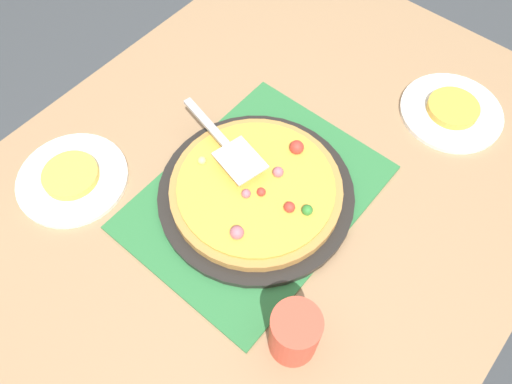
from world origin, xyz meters
The scene contains 11 objects.
ground_plane centered at (0.00, 0.00, 0.00)m, with size 8.00×8.00×0.00m, color #3D4247.
dining_table centered at (0.00, 0.00, 0.64)m, with size 1.40×1.00×0.75m.
placemat centered at (0.00, 0.00, 0.75)m, with size 0.48×0.36×0.01m, color #2D753D.
pizza_pan centered at (0.00, 0.00, 0.76)m, with size 0.38×0.38×0.01m, color black.
pizza centered at (0.00, 0.00, 0.78)m, with size 0.33×0.33×0.05m.
plate_near_left centered at (0.20, -0.31, 0.76)m, with size 0.22×0.22×0.01m, color white.
plate_far_right centered at (-0.43, 0.19, 0.76)m, with size 0.22×0.22×0.01m, color white.
served_slice_left centered at (0.20, -0.31, 0.77)m, with size 0.11×0.11×0.02m, color #EAB747.
served_slice_right centered at (-0.43, 0.19, 0.77)m, with size 0.11×0.11×0.02m, color gold.
cup_near centered at (0.18, 0.23, 0.81)m, with size 0.08×0.08×0.12m, color #E04C38.
pizza_server centered at (-0.02, -0.10, 0.82)m, with size 0.09×0.23×0.01m.
Camera 1 is at (0.38, 0.32, 1.59)m, focal length 34.91 mm.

